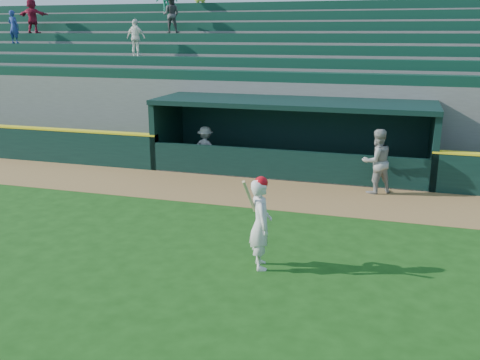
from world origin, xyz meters
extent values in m
plane|color=#154110|center=(0.00, 0.00, 0.00)|extent=(120.00, 120.00, 0.00)
cube|color=olive|center=(0.00, 4.90, 0.01)|extent=(40.00, 3.00, 0.01)
imported|color=gray|center=(2.94, 5.90, 0.97)|extent=(1.19, 1.13, 1.94)
imported|color=#9F9F9A|center=(-2.90, 7.08, 0.76)|extent=(1.04, 0.67, 1.52)
cube|color=slate|center=(0.00, 7.70, 0.02)|extent=(9.00, 2.60, 0.04)
cube|color=black|center=(-4.60, 7.70, 1.15)|extent=(0.20, 2.60, 2.30)
cube|color=black|center=(4.60, 7.70, 1.15)|extent=(0.20, 2.60, 2.30)
cube|color=black|center=(0.00, 9.00, 1.15)|extent=(9.40, 0.20, 2.30)
cube|color=black|center=(0.00, 7.70, 2.38)|extent=(9.40, 2.80, 0.16)
cube|color=black|center=(0.00, 6.48, 0.50)|extent=(9.00, 0.16, 1.00)
cube|color=brown|center=(0.00, 8.50, 0.25)|extent=(8.40, 0.45, 0.10)
cube|color=slate|center=(0.00, 9.53, 1.46)|extent=(34.00, 0.85, 2.91)
cube|color=#0F3828|center=(0.00, 9.41, 3.09)|extent=(34.00, 0.60, 0.36)
cube|color=slate|center=(0.00, 10.38, 1.68)|extent=(34.00, 0.85, 3.36)
cube|color=#0F3828|center=(0.00, 10.26, 3.54)|extent=(34.00, 0.60, 0.36)
cube|color=slate|center=(0.00, 11.22, 1.91)|extent=(34.00, 0.85, 3.81)
cube|color=#0F3828|center=(0.00, 11.11, 3.99)|extent=(34.00, 0.60, 0.36)
cube|color=slate|center=(0.00, 12.07, 2.13)|extent=(34.00, 0.85, 4.26)
cube|color=#0F3828|center=(0.00, 11.96, 4.44)|extent=(34.00, 0.60, 0.36)
cube|color=slate|center=(0.00, 12.93, 2.35)|extent=(34.00, 0.85, 4.71)
cube|color=#0F3828|center=(0.00, 12.81, 4.89)|extent=(34.00, 0.60, 0.36)
cube|color=slate|center=(0.00, 13.78, 2.58)|extent=(34.00, 0.85, 5.16)
cube|color=#0F3828|center=(0.00, 13.66, 5.34)|extent=(34.00, 0.60, 0.36)
cube|color=slate|center=(0.00, 14.62, 2.80)|extent=(34.00, 0.85, 5.61)
cube|color=#0F3828|center=(0.00, 14.51, 5.79)|extent=(34.00, 0.60, 0.36)
cube|color=slate|center=(0.00, 15.20, 2.80)|extent=(34.50, 0.30, 5.61)
imported|color=white|center=(-7.03, 10.28, 4.45)|extent=(0.90, 0.47, 1.46)
imported|color=maroon|center=(-13.17, 11.97, 5.39)|extent=(1.48, 0.60, 1.55)
imported|color=navy|center=(-13.58, 11.12, 4.89)|extent=(0.55, 0.37, 1.45)
imported|color=#444444|center=(-6.19, 11.97, 5.39)|extent=(0.83, 0.69, 1.53)
imported|color=silver|center=(0.98, -0.20, 0.93)|extent=(0.67, 0.80, 1.86)
sphere|color=red|center=(0.98, -0.20, 1.79)|extent=(0.27, 0.27, 0.27)
cylinder|color=#CFBB84|center=(0.80, -0.42, 1.56)|extent=(0.19, 0.52, 0.76)
camera|label=1|loc=(3.49, -10.01, 4.66)|focal=40.00mm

